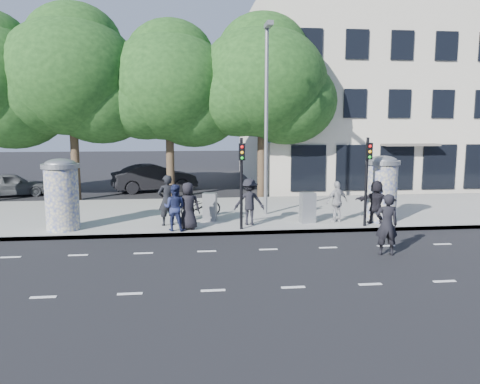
{
  "coord_description": "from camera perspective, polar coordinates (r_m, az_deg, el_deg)",
  "views": [
    {
      "loc": [
        -2.58,
        -13.18,
        4.02
      ],
      "look_at": [
        -0.69,
        3.5,
        1.6
      ],
      "focal_mm": 35.0,
      "sensor_mm": 36.0,
      "label": 1
    }
  ],
  "objects": [
    {
      "name": "ad_column_left",
      "position": [
        18.44,
        -20.91,
        -0.09
      ],
      "size": [
        1.36,
        1.36,
        2.65
      ],
      "color": "beige",
      "rests_on": "sidewalk"
    },
    {
      "name": "car_left",
      "position": [
        29.46,
        -26.18,
        0.83
      ],
      "size": [
        2.73,
        4.25,
        1.35
      ],
      "primitive_type": "imported",
      "rotation": [
        0.0,
        0.0,
        1.88
      ],
      "color": "#4E5255",
      "rests_on": "ground"
    },
    {
      "name": "traffic_pole_near",
      "position": [
        17.18,
        0.19,
        2.21
      ],
      "size": [
        0.22,
        0.31,
        3.4
      ],
      "color": "black",
      "rests_on": "sidewalk"
    },
    {
      "name": "lane_dash_far",
      "position": [
        15.34,
        3.47,
        -7.0
      ],
      "size": [
        32.0,
        0.12,
        0.01
      ],
      "primitive_type": "cube",
      "color": "silver",
      "rests_on": "ground"
    },
    {
      "name": "building",
      "position": [
        36.29,
        17.56,
        10.94
      ],
      "size": [
        20.3,
        15.85,
        12.0
      ],
      "color": "beige",
      "rests_on": "ground"
    },
    {
      "name": "car_mid",
      "position": [
        28.88,
        -10.37,
        1.71
      ],
      "size": [
        3.16,
        5.29,
        1.65
      ],
      "primitive_type": "imported",
      "rotation": [
        0.0,
        0.0,
        1.88
      ],
      "color": "black",
      "rests_on": "ground"
    },
    {
      "name": "ad_column_right",
      "position": [
        19.66,
        16.9,
        0.58
      ],
      "size": [
        1.36,
        1.36,
        2.65
      ],
      "color": "beige",
      "rests_on": "sidewalk"
    },
    {
      "name": "lane_dash_near",
      "position": [
        11.98,
        6.5,
        -11.47
      ],
      "size": [
        32.0,
        0.12,
        0.01
      ],
      "primitive_type": "cube",
      "color": "silver",
      "rests_on": "ground"
    },
    {
      "name": "street_lamp",
      "position": [
        20.12,
        3.26,
        10.38
      ],
      "size": [
        0.25,
        0.93,
        8.0
      ],
      "color": "slate",
      "rests_on": "sidewalk"
    },
    {
      "name": "cabinet_left",
      "position": [
        19.06,
        -3.69,
        -1.82
      ],
      "size": [
        0.62,
        0.52,
        1.12
      ],
      "primitive_type": "cube",
      "rotation": [
        0.0,
        0.0,
        -0.26
      ],
      "color": "slate",
      "rests_on": "sidewalk"
    },
    {
      "name": "ped_e",
      "position": [
        19.1,
        11.74,
        -1.16
      ],
      "size": [
        1.08,
        0.81,
        1.65
      ],
      "primitive_type": "imported",
      "rotation": [
        0.0,
        0.0,
        3.44
      ],
      "color": "#A3A3A6",
      "rests_on": "sidewalk"
    },
    {
      "name": "ped_a",
      "position": [
        17.44,
        -6.34,
        -1.7
      ],
      "size": [
        0.91,
        0.63,
        1.78
      ],
      "primitive_type": "imported",
      "rotation": [
        0.0,
        0.0,
        3.07
      ],
      "color": "black",
      "rests_on": "sidewalk"
    },
    {
      "name": "bicycle",
      "position": [
        19.77,
        -4.81,
        -1.7
      ],
      "size": [
        1.32,
        1.94,
        0.96
      ],
      "primitive_type": "imported",
      "rotation": [
        0.0,
        0.0,
        1.98
      ],
      "color": "black",
      "rests_on": "sidewalk"
    },
    {
      "name": "curb",
      "position": [
        17.38,
        2.25,
        -4.93
      ],
      "size": [
        40.0,
        0.1,
        0.16
      ],
      "primitive_type": "cube",
      "color": "slate",
      "rests_on": "ground"
    },
    {
      "name": "tree_near_left",
      "position": [
        25.98,
        -8.69,
        12.62
      ],
      "size": [
        6.8,
        6.8,
        8.97
      ],
      "color": "#38281C",
      "rests_on": "ground"
    },
    {
      "name": "ped_c",
      "position": [
        17.33,
        -7.97,
        -1.89
      ],
      "size": [
        0.99,
        0.86,
        1.72
      ],
      "primitive_type": "imported",
      "rotation": [
        0.0,
        0.0,
        2.85
      ],
      "color": "#1C2348",
      "rests_on": "sidewalk"
    },
    {
      "name": "tree_center",
      "position": [
        25.91,
        2.69,
        13.26
      ],
      "size": [
        7.0,
        7.0,
        9.3
      ],
      "color": "#38281C",
      "rests_on": "ground"
    },
    {
      "name": "ped_f",
      "position": [
        19.18,
        16.26,
        -1.16
      ],
      "size": [
        1.7,
        1.01,
        1.72
      ],
      "primitive_type": "imported",
      "rotation": [
        0.0,
        0.0,
        2.85
      ],
      "color": "black",
      "rests_on": "sidewalk"
    },
    {
      "name": "man_road",
      "position": [
        15.18,
        17.44,
        -3.81
      ],
      "size": [
        0.75,
        0.54,
        1.93
      ],
      "primitive_type": "imported",
      "rotation": [
        0.0,
        0.0,
        3.02
      ],
      "color": "black",
      "rests_on": "ground"
    },
    {
      "name": "ped_d",
      "position": [
        18.2,
        1.15,
        -1.18
      ],
      "size": [
        1.22,
        0.76,
        1.81
      ],
      "primitive_type": "imported",
      "rotation": [
        0.0,
        0.0,
        3.07
      ],
      "color": "black",
      "rests_on": "sidewalk"
    },
    {
      "name": "ground",
      "position": [
        14.02,
        4.46,
        -8.5
      ],
      "size": [
        120.0,
        120.0,
        0.0
      ],
      "primitive_type": "plane",
      "color": "black",
      "rests_on": "ground"
    },
    {
      "name": "sidewalk",
      "position": [
        21.21,
        0.63,
        -2.52
      ],
      "size": [
        40.0,
        8.0,
        0.15
      ],
      "primitive_type": "cube",
      "color": "gray",
      "rests_on": "ground"
    },
    {
      "name": "traffic_pole_far",
      "position": [
        18.37,
        15.24,
        2.31
      ],
      "size": [
        0.22,
        0.31,
        3.4
      ],
      "color": "black",
      "rests_on": "sidewalk"
    },
    {
      "name": "ped_b",
      "position": [
        18.27,
        -8.88,
        -1.0
      ],
      "size": [
        0.83,
        0.68,
        1.96
      ],
      "primitive_type": "imported",
      "rotation": [
        0.0,
        0.0,
        3.48
      ],
      "color": "black",
      "rests_on": "sidewalk"
    },
    {
      "name": "cabinet_right",
      "position": [
        18.82,
        8.25,
        -1.9
      ],
      "size": [
        0.61,
        0.47,
        1.2
      ],
      "primitive_type": "cube",
      "rotation": [
        0.0,
        0.0,
        0.1
      ],
      "color": "gray",
      "rests_on": "sidewalk"
    },
    {
      "name": "tree_mid_left",
      "position": [
        26.47,
        -19.9,
        13.09
      ],
      "size": [
        7.2,
        7.2,
        9.57
      ],
      "color": "#38281C",
      "rests_on": "ground"
    }
  ]
}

